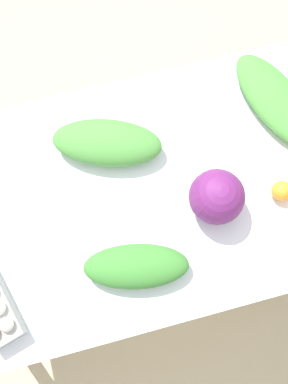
% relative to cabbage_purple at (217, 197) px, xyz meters
% --- Properties ---
extents(ground_plane, '(8.00, 8.00, 0.00)m').
position_rel_cabbage_purple_xyz_m(ground_plane, '(-0.20, 0.09, -0.82)').
color(ground_plane, '#C6B289').
extents(dining_table, '(1.48, 0.83, 0.74)m').
position_rel_cabbage_purple_xyz_m(dining_table, '(-0.20, 0.09, -0.18)').
color(dining_table, silver).
rests_on(dining_table, ground_plane).
extents(cabbage_purple, '(0.17, 0.17, 0.17)m').
position_rel_cabbage_purple_xyz_m(cabbage_purple, '(0.00, 0.00, 0.00)').
color(cabbage_purple, '#6B2366').
rests_on(cabbage_purple, dining_table).
extents(greens_bunch_beet_tops, '(0.39, 0.27, 0.10)m').
position_rel_cabbage_purple_xyz_m(greens_bunch_beet_tops, '(-0.28, 0.27, -0.04)').
color(greens_bunch_beet_tops, '#4C933D').
rests_on(greens_bunch_beet_tops, dining_table).
extents(greens_bunch_chard, '(0.27, 0.43, 0.07)m').
position_rel_cabbage_purple_xyz_m(greens_bunch_chard, '(0.30, 0.28, -0.05)').
color(greens_bunch_chard, '#4C933D').
rests_on(greens_bunch_chard, dining_table).
extents(greens_bunch_scallion, '(0.34, 0.20, 0.09)m').
position_rel_cabbage_purple_xyz_m(greens_bunch_scallion, '(-0.29, -0.14, -0.04)').
color(greens_bunch_scallion, '#3D8433').
rests_on(greens_bunch_scallion, dining_table).
extents(orange_0, '(0.06, 0.06, 0.06)m').
position_rel_cabbage_purple_xyz_m(orange_0, '(0.22, -0.02, -0.05)').
color(orange_0, orange).
rests_on(orange_0, dining_table).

